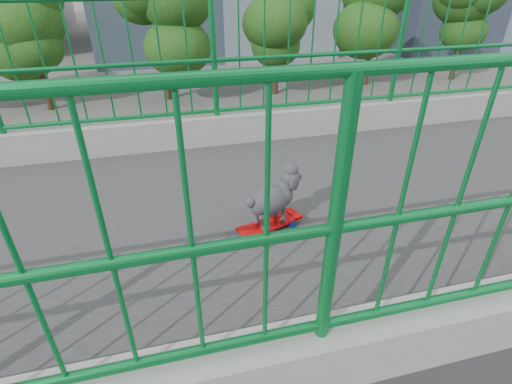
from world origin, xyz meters
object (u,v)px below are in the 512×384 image
at_px(car_3, 41,162).
at_px(car_4, 226,120).
at_px(skateboard, 270,224).
at_px(poodle, 273,197).
at_px(car_6, 310,202).

bearing_deg(car_3, car_4, -71.18).
height_order(skateboard, car_4, skateboard).
height_order(car_3, car_4, car_4).
height_order(poodle, car_6, poodle).
height_order(poodle, car_4, poodle).
xyz_separation_m(skateboard, poodle, (-0.01, 0.02, 0.22)).
xyz_separation_m(poodle, car_6, (-9.45, 4.42, -6.55)).
relative_size(skateboard, car_3, 0.11).
xyz_separation_m(skateboard, car_3, (-15.86, -6.49, -6.37)).
bearing_deg(skateboard, car_4, 152.36).
height_order(poodle, car_3, poodle).
xyz_separation_m(skateboard, car_4, (-19.06, 2.90, -6.30)).
height_order(skateboard, poodle, poodle).
relative_size(poodle, car_3, 0.10).
bearing_deg(skateboard, poodle, 90.00).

